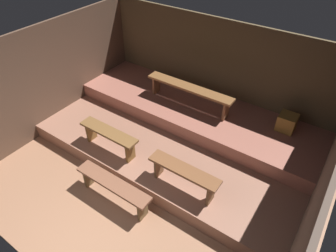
{
  "coord_description": "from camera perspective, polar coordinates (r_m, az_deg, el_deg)",
  "views": [
    {
      "loc": [
        2.52,
        -0.99,
        4.36
      ],
      "look_at": [
        -0.19,
        2.93,
        0.5
      ],
      "focal_mm": 31.61,
      "sensor_mm": 36.0,
      "label": 1
    }
  ],
  "objects": [
    {
      "name": "ground",
      "position": [
        6.02,
        -2.18,
        -8.0
      ],
      "size": [
        6.25,
        5.31,
        0.08
      ],
      "primitive_type": "cube",
      "color": "#9E6D4F"
    },
    {
      "name": "bench_lower_right",
      "position": [
        4.98,
        3.07,
        -9.09
      ],
      "size": [
        1.28,
        0.28,
        0.46
      ],
      "color": "brown",
      "rests_on": "platform_lower"
    },
    {
      "name": "wall_back",
      "position": [
        6.87,
        9.16,
        10.73
      ],
      "size": [
        6.25,
        0.06,
        2.32
      ],
      "primitive_type": "cube",
      "color": "brown",
      "rests_on": "ground"
    },
    {
      "name": "wall_left",
      "position": [
        6.97,
        -21.2,
        8.94
      ],
      "size": [
        0.06,
        5.31,
        2.32
      ],
      "primitive_type": "cube",
      "color": "brown",
      "rests_on": "ground"
    },
    {
      "name": "bench_middle_center",
      "position": [
        6.38,
        4.1,
        6.96
      ],
      "size": [
        2.01,
        0.28,
        0.46
      ],
      "color": "brown",
      "rests_on": "platform_middle"
    },
    {
      "name": "platform_middle",
      "position": [
        6.63,
        5.32,
        2.71
      ],
      "size": [
        5.45,
        1.56,
        0.3
      ],
      "primitive_type": "cube",
      "color": "#A86452",
      "rests_on": "platform_lower"
    },
    {
      "name": "wooden_crate_middle",
      "position": [
        6.24,
        21.95,
        0.66
      ],
      "size": [
        0.34,
        0.34,
        0.34
      ],
      "primitive_type": "cube",
      "color": "olive",
      "rests_on": "platform_middle"
    },
    {
      "name": "wall_right",
      "position": [
        4.56,
        27.07,
        -11.26
      ],
      "size": [
        0.06,
        5.31,
        2.32
      ],
      "primitive_type": "cube",
      "color": "brown",
      "rests_on": "ground"
    },
    {
      "name": "platform_lower",
      "position": [
        6.33,
        1.8,
        -2.74
      ],
      "size": [
        5.45,
        3.02,
        0.3
      ],
      "primitive_type": "cube",
      "color": "#9D6953",
      "rests_on": "ground"
    },
    {
      "name": "bench_lower_left",
      "position": [
        5.78,
        -11.33,
        -1.75
      ],
      "size": [
        1.28,
        0.28,
        0.46
      ],
      "color": "brown",
      "rests_on": "platform_lower"
    },
    {
      "name": "bench_floor_center",
      "position": [
        5.26,
        -10.49,
        -11.33
      ],
      "size": [
        1.5,
        0.28,
        0.46
      ],
      "color": "brown",
      "rests_on": "ground"
    }
  ]
}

